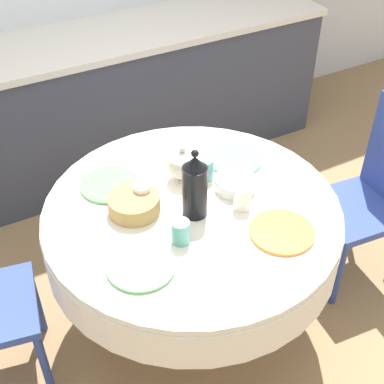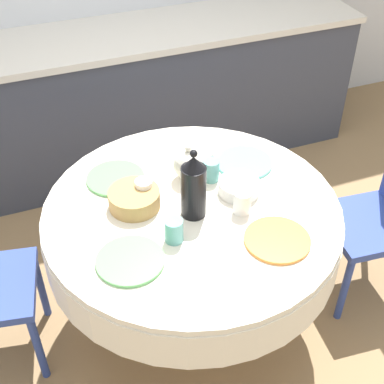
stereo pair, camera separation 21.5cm
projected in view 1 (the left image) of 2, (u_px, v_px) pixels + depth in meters
name	position (u px, v px, depth m)	size (l,w,h in m)	color
ground_plane	(192.00, 320.00, 2.67)	(12.00, 12.00, 0.00)	#8E704C
kitchen_counter	(82.00, 110.00, 3.36)	(3.24, 0.64, 0.92)	#383D4C
dining_table	(192.00, 229.00, 2.28)	(1.24, 1.24, 0.75)	brown
chair_left	(373.00, 191.00, 2.63)	(0.44, 0.44, 0.97)	#2D428E
plate_near_left	(141.00, 266.00, 1.94)	(0.26, 0.26, 0.01)	#5BA85B
cup_near_left	(181.00, 232.00, 2.01)	(0.07, 0.07, 0.10)	#5BA39E
plate_near_right	(282.00, 232.00, 2.07)	(0.26, 0.26, 0.01)	orange
cup_near_right	(242.00, 198.00, 2.17)	(0.07, 0.07, 0.10)	white
plate_far_left	(110.00, 185.00, 2.30)	(0.26, 0.26, 0.01)	#5BA85B
cup_far_left	(143.00, 194.00, 2.19)	(0.07, 0.07, 0.10)	white
plate_far_right	(235.00, 159.00, 2.45)	(0.26, 0.26, 0.01)	#60BCB7
cup_far_right	(205.00, 169.00, 2.32)	(0.07, 0.07, 0.10)	#5BA39E
coffee_carafe	(195.00, 187.00, 2.08)	(0.10, 0.10, 0.31)	black
teapot	(183.00, 165.00, 2.30)	(0.19, 0.13, 0.18)	silver
bread_basket	(134.00, 204.00, 2.16)	(0.21, 0.21, 0.07)	#AD844C
fruit_bowl	(235.00, 183.00, 2.28)	(0.18, 0.18, 0.06)	silver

